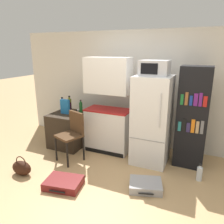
{
  "coord_description": "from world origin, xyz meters",
  "views": [
    {
      "loc": [
        1.15,
        -2.42,
        2.03
      ],
      "look_at": [
        -0.3,
        0.85,
        0.99
      ],
      "focal_mm": 35.0,
      "sensor_mm": 36.0,
      "label": 1
    }
  ],
  "objects_px": {
    "refrigerator": "(152,120)",
    "water_bottle_front": "(199,173)",
    "bottle_green_tall": "(81,107)",
    "kitchen_hutch": "(108,109)",
    "bowl": "(80,110)",
    "bookshelf": "(192,118)",
    "chair": "(73,131)",
    "handbag": "(22,168)",
    "suitcase_large_flat": "(64,183)",
    "bottle_olive_oil": "(70,104)",
    "bottle_wine_dark": "(70,107)",
    "microwave": "(155,68)",
    "suitcase_small_flat": "(146,185)",
    "side_table": "(69,129)",
    "cereal_box": "(65,107)",
    "bottle_blue_soda": "(62,105)"
  },
  "relations": [
    {
      "from": "side_table",
      "to": "suitcase_small_flat",
      "type": "relative_size",
      "value": 1.29
    },
    {
      "from": "bottle_blue_soda",
      "to": "handbag",
      "type": "relative_size",
      "value": 0.8
    },
    {
      "from": "microwave",
      "to": "water_bottle_front",
      "type": "distance_m",
      "value": 1.86
    },
    {
      "from": "handbag",
      "to": "chair",
      "type": "bearing_deg",
      "value": 59.22
    },
    {
      "from": "bottle_green_tall",
      "to": "suitcase_large_flat",
      "type": "bearing_deg",
      "value": -68.82
    },
    {
      "from": "suitcase_small_flat",
      "to": "handbag",
      "type": "distance_m",
      "value": 2.05
    },
    {
      "from": "bowl",
      "to": "handbag",
      "type": "bearing_deg",
      "value": -95.86
    },
    {
      "from": "side_table",
      "to": "bottle_olive_oil",
      "type": "xyz_separation_m",
      "value": [
        -0.14,
        0.27,
        0.49
      ]
    },
    {
      "from": "side_table",
      "to": "handbag",
      "type": "xyz_separation_m",
      "value": [
        -0.05,
        -1.31,
        -0.24
      ]
    },
    {
      "from": "bottle_green_tall",
      "to": "cereal_box",
      "type": "bearing_deg",
      "value": -141.27
    },
    {
      "from": "refrigerator",
      "to": "bottle_green_tall",
      "type": "relative_size",
      "value": 5.83
    },
    {
      "from": "bowl",
      "to": "refrigerator",
      "type": "bearing_deg",
      "value": -8.14
    },
    {
      "from": "bottle_wine_dark",
      "to": "suitcase_small_flat",
      "type": "relative_size",
      "value": 0.43
    },
    {
      "from": "bottle_olive_oil",
      "to": "suitcase_small_flat",
      "type": "xyz_separation_m",
      "value": [
        2.09,
        -1.13,
        -0.79
      ]
    },
    {
      "from": "bottle_wine_dark",
      "to": "bowl",
      "type": "bearing_deg",
      "value": 35.69
    },
    {
      "from": "refrigerator",
      "to": "water_bottle_front",
      "type": "height_order",
      "value": "refrigerator"
    },
    {
      "from": "handbag",
      "to": "suitcase_small_flat",
      "type": "bearing_deg",
      "value": 12.83
    },
    {
      "from": "bottle_olive_oil",
      "to": "bottle_wine_dark",
      "type": "bearing_deg",
      "value": -55.72
    },
    {
      "from": "microwave",
      "to": "cereal_box",
      "type": "distance_m",
      "value": 2.02
    },
    {
      "from": "microwave",
      "to": "bottle_blue_soda",
      "type": "xyz_separation_m",
      "value": [
        -2.05,
        0.14,
        -0.88
      ]
    },
    {
      "from": "suitcase_large_flat",
      "to": "water_bottle_front",
      "type": "height_order",
      "value": "water_bottle_front"
    },
    {
      "from": "bottle_olive_oil",
      "to": "handbag",
      "type": "relative_size",
      "value": 0.87
    },
    {
      "from": "bottle_green_tall",
      "to": "water_bottle_front",
      "type": "bearing_deg",
      "value": -10.61
    },
    {
      "from": "bookshelf",
      "to": "bowl",
      "type": "distance_m",
      "value": 2.34
    },
    {
      "from": "microwave",
      "to": "suitcase_small_flat",
      "type": "bearing_deg",
      "value": -79.57
    },
    {
      "from": "bottle_olive_oil",
      "to": "bottle_green_tall",
      "type": "distance_m",
      "value": 0.37
    },
    {
      "from": "bookshelf",
      "to": "handbag",
      "type": "xyz_separation_m",
      "value": [
        -2.5,
        -1.49,
        -0.76
      ]
    },
    {
      "from": "cereal_box",
      "to": "bottle_green_tall",
      "type": "bearing_deg",
      "value": 38.73
    },
    {
      "from": "side_table",
      "to": "chair",
      "type": "relative_size",
      "value": 0.8
    },
    {
      "from": "microwave",
      "to": "bookshelf",
      "type": "xyz_separation_m",
      "value": [
        0.66,
        0.15,
        -0.84
      ]
    },
    {
      "from": "kitchen_hutch",
      "to": "handbag",
      "type": "distance_m",
      "value": 1.87
    },
    {
      "from": "bottle_olive_oil",
      "to": "suitcase_small_flat",
      "type": "relative_size",
      "value": 0.55
    },
    {
      "from": "kitchen_hutch",
      "to": "water_bottle_front",
      "type": "height_order",
      "value": "kitchen_hutch"
    },
    {
      "from": "microwave",
      "to": "bookshelf",
      "type": "relative_size",
      "value": 0.27
    },
    {
      "from": "refrigerator",
      "to": "bottle_olive_oil",
      "type": "relative_size",
      "value": 5.12
    },
    {
      "from": "kitchen_hutch",
      "to": "microwave",
      "type": "height_order",
      "value": "kitchen_hutch"
    },
    {
      "from": "bottle_green_tall",
      "to": "handbag",
      "type": "bearing_deg",
      "value": -100.04
    },
    {
      "from": "side_table",
      "to": "bowl",
      "type": "height_order",
      "value": "bowl"
    },
    {
      "from": "microwave",
      "to": "bottle_olive_oil",
      "type": "xyz_separation_m",
      "value": [
        -1.93,
        0.24,
        -0.87
      ]
    },
    {
      "from": "bottle_green_tall",
      "to": "suitcase_large_flat",
      "type": "relative_size",
      "value": 0.45
    },
    {
      "from": "suitcase_small_flat",
      "to": "suitcase_large_flat",
      "type": "bearing_deg",
      "value": -176.19
    },
    {
      "from": "bottle_blue_soda",
      "to": "kitchen_hutch",
      "type": "bearing_deg",
      "value": -2.07
    },
    {
      "from": "microwave",
      "to": "water_bottle_front",
      "type": "bearing_deg",
      "value": -19.82
    },
    {
      "from": "microwave",
      "to": "bottle_blue_soda",
      "type": "height_order",
      "value": "microwave"
    },
    {
      "from": "bookshelf",
      "to": "chair",
      "type": "distance_m",
      "value": 2.15
    },
    {
      "from": "water_bottle_front",
      "to": "bottle_blue_soda",
      "type": "bearing_deg",
      "value": 171.11
    },
    {
      "from": "refrigerator",
      "to": "bookshelf",
      "type": "xyz_separation_m",
      "value": [
        0.66,
        0.14,
        0.09
      ]
    },
    {
      "from": "suitcase_small_flat",
      "to": "bottle_blue_soda",
      "type": "bearing_deg",
      "value": 137.78
    },
    {
      "from": "bottle_green_tall",
      "to": "kitchen_hutch",
      "type": "bearing_deg",
      "value": -3.66
    },
    {
      "from": "cereal_box",
      "to": "handbag",
      "type": "bearing_deg",
      "value": -90.34
    }
  ]
}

